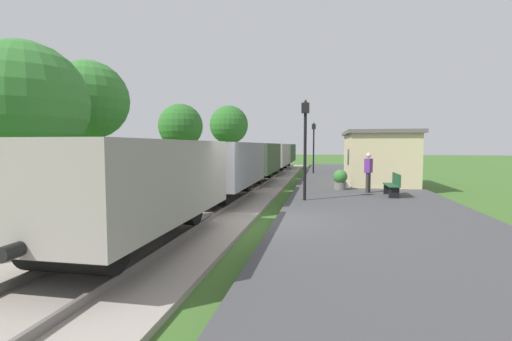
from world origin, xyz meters
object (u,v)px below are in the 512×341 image
station_hut (377,157)px  tree_field_distant (229,125)px  tree_trackside_mid (24,103)px  lamp_post_far (314,138)px  tree_trackside_far (89,100)px  freight_train (253,161)px  person_waiting (368,171)px  bench_near_hut (393,184)px  tree_field_left (181,126)px  lamp_post_near (305,131)px  potted_planter (340,179)px

station_hut → tree_field_distant: bearing=137.9°
station_hut → tree_trackside_mid: size_ratio=0.97×
lamp_post_far → tree_trackside_far: bearing=-136.8°
freight_train → station_hut: size_ratio=5.62×
person_waiting → tree_trackside_mid: bearing=48.2°
person_waiting → tree_trackside_mid: tree_trackside_mid is taller
bench_near_hut → tree_trackside_far: bearing=175.0°
lamp_post_far → tree_field_left: bearing=-165.5°
tree_field_left → bench_near_hut: bearing=-35.5°
station_hut → lamp_post_far: lamp_post_far is taller
lamp_post_far → tree_trackside_mid: size_ratio=0.62×
station_hut → tree_trackside_mid: (-13.41, -9.00, 2.12)m
lamp_post_near → tree_field_left: (-9.22, 10.75, 0.82)m
station_hut → lamp_post_near: (-3.56, -6.93, 1.15)m
person_waiting → lamp_post_far: 10.91m
tree_field_distant → potted_planter: bearing=-56.6°
bench_near_hut → tree_field_distant: 18.75m
tree_trackside_mid → tree_field_distant: bearing=82.2°
bench_near_hut → potted_planter: 2.66m
bench_near_hut → person_waiting: size_ratio=0.88×
station_hut → tree_field_distant: 14.82m
lamp_post_far → tree_trackside_mid: (-9.85, -15.20, 0.97)m
freight_train → person_waiting: freight_train is taller
potted_planter → tree_trackside_far: bearing=-177.5°
potted_planter → lamp_post_far: 9.96m
bench_near_hut → lamp_post_near: bearing=-153.4°
tree_trackside_far → tree_field_left: tree_trackside_far is taller
lamp_post_near → tree_trackside_far: (-10.83, 2.95, 1.71)m
station_hut → potted_planter: (-2.11, -3.44, -0.93)m
station_hut → potted_planter: bearing=-121.5°
lamp_post_near → tree_field_left: 14.19m
bench_near_hut → tree_trackside_far: tree_trackside_far is taller
lamp_post_near → tree_field_distant: 18.30m
lamp_post_far → tree_field_distant: size_ratio=0.65×
potted_planter → tree_field_left: tree_field_left is taller
freight_train → tree_field_left: (-5.98, 4.05, 2.22)m
bench_near_hut → lamp_post_far: lamp_post_far is taller
station_hut → tree_field_left: 13.48m
person_waiting → tree_field_distant: size_ratio=0.30×
lamp_post_near → lamp_post_far: same height
freight_train → lamp_post_near: (3.24, -6.70, 1.41)m
bench_near_hut → tree_field_distant: (-10.72, 15.03, 3.30)m
bench_near_hut → tree_field_distant: tree_field_distant is taller
potted_planter → tree_field_left: size_ratio=0.18×
person_waiting → tree_field_left: (-11.80, 8.09, 2.43)m
lamp_post_near → potted_planter: bearing=67.5°
bench_near_hut → lamp_post_near: lamp_post_near is taller
lamp_post_near → bench_near_hut: bearing=26.6°
station_hut → freight_train: bearing=-178.0°
station_hut → tree_field_left: tree_field_left is taller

